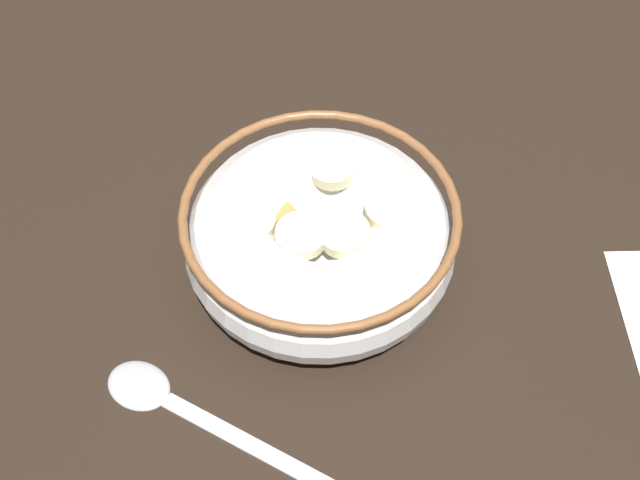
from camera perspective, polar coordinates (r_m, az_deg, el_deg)
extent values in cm
cube|color=black|center=(55.73, 0.00, -2.48)|extent=(106.83, 106.83, 2.00)
cylinder|color=white|center=(54.66, 0.00, -1.70)|extent=(9.73, 9.73, 0.60)
torus|color=white|center=(52.36, 0.00, 0.10)|extent=(17.69, 17.69, 6.30)
torus|color=brown|center=(50.11, 0.00, 2.07)|extent=(17.76, 17.76, 0.60)
cylinder|color=white|center=(51.94, 0.00, 0.45)|extent=(13.91, 13.91, 0.40)
cube|color=#B78947|center=(52.52, 4.72, 1.91)|extent=(1.92, 1.84, 1.00)
cube|color=#B78947|center=(54.73, 3.12, 4.89)|extent=(2.46, 2.46, 0.89)
cube|color=#AD7F42|center=(49.40, 4.22, -2.63)|extent=(2.46, 2.44, 0.95)
cube|color=tan|center=(48.68, -1.92, -3.43)|extent=(2.49, 2.47, 1.02)
cube|color=tan|center=(55.18, -0.99, 5.80)|extent=(2.02, 2.06, 0.90)
cube|color=tan|center=(54.42, 0.09, 4.60)|extent=(2.20, 2.19, 0.82)
cube|color=tan|center=(50.60, 3.77, -0.38)|extent=(1.81, 1.83, 0.81)
cube|color=#AD7F42|center=(52.46, -2.97, 2.00)|extent=(2.01, 2.01, 0.78)
cube|color=#AD7F42|center=(50.90, -2.98, -0.30)|extent=(1.92, 1.90, 0.85)
cube|color=tan|center=(47.98, 1.23, -4.63)|extent=(2.36, 2.35, 0.83)
cube|color=tan|center=(53.82, -5.38, 3.68)|extent=(2.08, 2.13, 0.95)
cylinder|color=beige|center=(49.66, 1.77, 0.39)|extent=(4.50, 4.52, 1.27)
cylinder|color=beige|center=(47.59, 1.06, -3.31)|extent=(4.07, 4.14, 1.31)
cylinder|color=#F4EABC|center=(50.60, -4.97, 1.30)|extent=(4.37, 4.32, 1.11)
cylinder|color=beige|center=(50.99, 5.01, 2.05)|extent=(3.53, 3.51, 0.92)
cylinder|color=#F9EFC6|center=(49.56, -1.36, 0.32)|extent=(3.80, 3.77, 1.12)
cylinder|color=beige|center=(47.87, -3.19, -2.38)|extent=(4.40, 4.39, 1.43)
cylinder|color=beige|center=(53.02, 0.98, 5.09)|extent=(4.18, 4.20, 1.18)
cylinder|color=#F4EABC|center=(48.83, 4.72, -1.34)|extent=(4.26, 4.30, 1.07)
ellipsoid|color=#B7B7BC|center=(51.15, -12.81, -9.85)|extent=(5.22, 4.98, 0.80)
cube|color=#B7B7BC|center=(48.70, -5.14, -14.16)|extent=(10.20, 7.47, 0.36)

